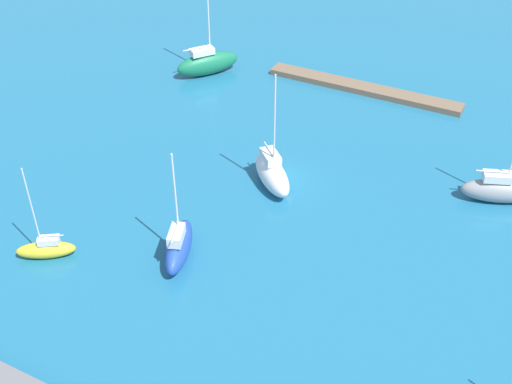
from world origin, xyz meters
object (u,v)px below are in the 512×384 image
sailboat_white_far_north (272,173)px  sailboat_blue_off_beacon (179,245)px  pier_dock (363,88)px  sailboat_gray_outer_mooring (500,189)px  sailboat_green_far_south (207,63)px  sailboat_yellow_west_end (46,249)px

sailboat_white_far_north → sailboat_blue_off_beacon: size_ratio=1.17×
pier_dock → sailboat_blue_off_beacon: 33.05m
sailboat_white_far_north → sailboat_gray_outer_mooring: (-18.60, -6.94, -0.15)m
pier_dock → sailboat_green_far_south: sailboat_green_far_south is taller
sailboat_blue_off_beacon → pier_dock: bearing=-26.6°
pier_dock → sailboat_blue_off_beacon: size_ratio=2.33×
sailboat_white_far_north → sailboat_green_far_south: size_ratio=0.79×
sailboat_gray_outer_mooring → sailboat_yellow_west_end: sailboat_gray_outer_mooring is taller
sailboat_gray_outer_mooring → sailboat_green_far_south: size_ratio=0.72×
sailboat_gray_outer_mooring → sailboat_blue_off_beacon: size_ratio=1.08×
sailboat_blue_off_beacon → sailboat_yellow_west_end: sailboat_blue_off_beacon is taller
pier_dock → sailboat_green_far_south: bearing=13.6°
sailboat_white_far_north → sailboat_yellow_west_end: bearing=-81.5°
pier_dock → sailboat_green_far_south: 18.30m
sailboat_green_far_south → sailboat_gray_outer_mooring: bearing=-69.5°
sailboat_white_far_north → sailboat_gray_outer_mooring: size_ratio=1.09×
sailboat_yellow_west_end → sailboat_green_far_south: 33.50m
sailboat_gray_outer_mooring → pier_dock: bearing=120.0°
pier_dock → sailboat_blue_off_beacon: bearing=83.8°
sailboat_yellow_west_end → sailboat_green_far_south: bearing=-114.4°
sailboat_gray_outer_mooring → sailboat_yellow_west_end: (30.23, 23.45, -0.42)m
sailboat_white_far_north → sailboat_blue_off_beacon: (2.27, 11.93, -0.08)m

